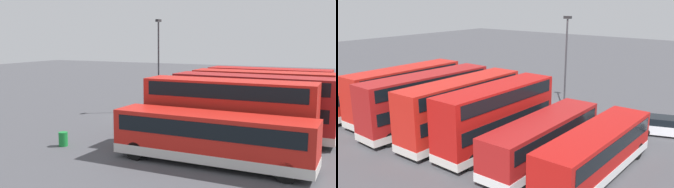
% 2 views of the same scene
% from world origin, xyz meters
% --- Properties ---
extents(ground_plane, '(140.00, 140.00, 0.00)m').
position_xyz_m(ground_plane, '(0.00, 0.00, 0.00)').
color(ground_plane, '#47474C').
extents(bus_single_deck_near_end, '(2.77, 11.06, 2.95)m').
position_xyz_m(bus_single_deck_near_end, '(-10.92, 10.50, 1.62)').
color(bus_single_deck_near_end, '#B71411').
rests_on(bus_single_deck_near_end, ground).
extents(bus_single_deck_second, '(2.66, 10.85, 2.95)m').
position_xyz_m(bus_single_deck_second, '(-7.27, 10.65, 1.62)').
color(bus_single_deck_second, '#A51919').
rests_on(bus_single_deck_second, ground).
extents(bus_double_decker_third, '(2.79, 10.47, 4.55)m').
position_xyz_m(bus_double_decker_third, '(-3.41, 10.69, 2.45)').
color(bus_double_decker_third, '#B71411').
rests_on(bus_double_decker_third, ground).
extents(bus_double_decker_fourth, '(2.63, 11.06, 4.55)m').
position_xyz_m(bus_double_decker_fourth, '(-0.08, 10.84, 2.45)').
color(bus_double_decker_fourth, red).
rests_on(bus_double_decker_fourth, ground).
extents(bus_double_decker_fifth, '(3.05, 11.67, 4.55)m').
position_xyz_m(bus_double_decker_fifth, '(3.70, 11.02, 2.45)').
color(bus_double_decker_fifth, '#A51919').
rests_on(bus_double_decker_fifth, ground).
extents(bus_double_decker_sixth, '(2.67, 10.98, 4.55)m').
position_xyz_m(bus_double_decker_sixth, '(7.40, 10.39, 2.45)').
color(bus_double_decker_sixth, red).
rests_on(bus_double_decker_sixth, ground).
extents(bus_single_deck_seventh, '(2.79, 11.68, 2.95)m').
position_xyz_m(bus_single_deck_seventh, '(10.80, 10.49, 1.62)').
color(bus_single_deck_seventh, red).
rests_on(bus_single_deck_seventh, ground).
extents(car_hatchback_silver, '(4.60, 3.10, 1.43)m').
position_xyz_m(car_hatchback_silver, '(-12.32, 0.66, 0.70)').
color(car_hatchback_silver, silver).
rests_on(car_hatchback_silver, ground).
extents(lamp_post_tall, '(0.70, 0.30, 8.93)m').
position_xyz_m(lamp_post_tall, '(-3.01, 0.17, 5.16)').
color(lamp_post_tall, '#38383D').
rests_on(lamp_post_tall, ground).
extents(waste_bin_yellow, '(0.60, 0.60, 0.95)m').
position_xyz_m(waste_bin_yellow, '(11.23, 0.18, 0.47)').
color(waste_bin_yellow, '#197F33').
rests_on(waste_bin_yellow, ground).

